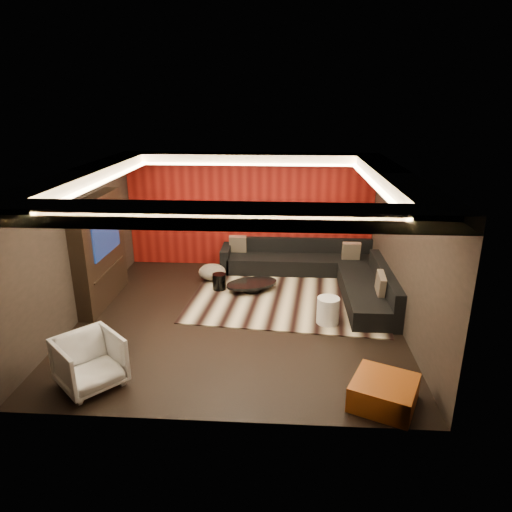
# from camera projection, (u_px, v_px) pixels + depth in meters

# --- Properties ---
(floor) EXTENTS (6.00, 6.00, 0.02)m
(floor) POSITION_uv_depth(u_px,v_px,m) (239.00, 318.00, 8.79)
(floor) COLOR black
(floor) RESTS_ON ground
(ceiling) EXTENTS (6.00, 6.00, 0.02)m
(ceiling) POSITION_uv_depth(u_px,v_px,m) (236.00, 171.00, 7.87)
(ceiling) COLOR silver
(ceiling) RESTS_ON ground
(wall_back) EXTENTS (6.00, 0.02, 2.80)m
(wall_back) POSITION_uv_depth(u_px,v_px,m) (250.00, 210.00, 11.17)
(wall_back) COLOR black
(wall_back) RESTS_ON ground
(wall_left) EXTENTS (0.02, 6.00, 2.80)m
(wall_left) POSITION_uv_depth(u_px,v_px,m) (77.00, 245.00, 8.51)
(wall_left) COLOR black
(wall_left) RESTS_ON ground
(wall_right) EXTENTS (0.02, 6.00, 2.80)m
(wall_right) POSITION_uv_depth(u_px,v_px,m) (405.00, 252.00, 8.15)
(wall_right) COLOR black
(wall_right) RESTS_ON ground
(red_feature_wall) EXTENTS (5.98, 0.05, 2.78)m
(red_feature_wall) POSITION_uv_depth(u_px,v_px,m) (250.00, 211.00, 11.13)
(red_feature_wall) COLOR #6B0C0A
(red_feature_wall) RESTS_ON ground
(soffit_back) EXTENTS (6.00, 0.60, 0.22)m
(soffit_back) POSITION_uv_depth(u_px,v_px,m) (249.00, 158.00, 10.45)
(soffit_back) COLOR silver
(soffit_back) RESTS_ON ground
(soffit_front) EXTENTS (6.00, 0.60, 0.22)m
(soffit_front) POSITION_uv_depth(u_px,v_px,m) (213.00, 215.00, 5.36)
(soffit_front) COLOR silver
(soffit_front) RESTS_ON ground
(soffit_left) EXTENTS (0.60, 4.80, 0.22)m
(soffit_left) POSITION_uv_depth(u_px,v_px,m) (85.00, 176.00, 8.07)
(soffit_left) COLOR silver
(soffit_left) RESTS_ON ground
(soffit_right) EXTENTS (0.60, 4.80, 0.22)m
(soffit_right) POSITION_uv_depth(u_px,v_px,m) (394.00, 179.00, 7.75)
(soffit_right) COLOR silver
(soffit_right) RESTS_ON ground
(cove_back) EXTENTS (4.80, 0.08, 0.04)m
(cove_back) POSITION_uv_depth(u_px,v_px,m) (248.00, 164.00, 10.16)
(cove_back) COLOR #FFD899
(cove_back) RESTS_ON ground
(cove_front) EXTENTS (4.80, 0.08, 0.04)m
(cove_front) POSITION_uv_depth(u_px,v_px,m) (217.00, 216.00, 5.71)
(cove_front) COLOR #FFD899
(cove_front) RESTS_ON ground
(cove_left) EXTENTS (0.08, 4.80, 0.04)m
(cove_left) POSITION_uv_depth(u_px,v_px,m) (104.00, 181.00, 8.08)
(cove_left) COLOR #FFD899
(cove_left) RESTS_ON ground
(cove_right) EXTENTS (0.08, 4.80, 0.04)m
(cove_right) POSITION_uv_depth(u_px,v_px,m) (374.00, 184.00, 7.80)
(cove_right) COLOR #FFD899
(cove_right) RESTS_ON ground
(tv_surround) EXTENTS (0.30, 2.00, 2.20)m
(tv_surround) POSITION_uv_depth(u_px,v_px,m) (100.00, 250.00, 9.16)
(tv_surround) COLOR black
(tv_surround) RESTS_ON ground
(tv_screen) EXTENTS (0.04, 1.30, 0.80)m
(tv_screen) POSITION_uv_depth(u_px,v_px,m) (106.00, 234.00, 9.04)
(tv_screen) COLOR black
(tv_screen) RESTS_ON ground
(tv_shelf) EXTENTS (0.04, 1.60, 0.04)m
(tv_shelf) POSITION_uv_depth(u_px,v_px,m) (110.00, 269.00, 9.28)
(tv_shelf) COLOR black
(tv_shelf) RESTS_ON ground
(rug) EXTENTS (4.26, 3.36, 0.02)m
(rug) POSITION_uv_depth(u_px,v_px,m) (288.00, 298.00, 9.63)
(rug) COLOR beige
(rug) RESTS_ON floor
(coffee_table) EXTENTS (1.50, 1.50, 0.19)m
(coffee_table) POSITION_uv_depth(u_px,v_px,m) (252.00, 286.00, 9.93)
(coffee_table) COLOR black
(coffee_table) RESTS_ON rug
(drum_stool) EXTENTS (0.37, 0.37, 0.35)m
(drum_stool) POSITION_uv_depth(u_px,v_px,m) (219.00, 282.00, 9.98)
(drum_stool) COLOR black
(drum_stool) RESTS_ON rug
(striped_pouf) EXTENTS (0.83, 0.83, 0.35)m
(striped_pouf) POSITION_uv_depth(u_px,v_px,m) (212.00, 272.00, 10.55)
(striped_pouf) COLOR beige
(striped_pouf) RESTS_ON rug
(white_side_table) EXTENTS (0.43, 0.43, 0.52)m
(white_side_table) POSITION_uv_depth(u_px,v_px,m) (328.00, 311.00, 8.46)
(white_side_table) COLOR white
(white_side_table) RESTS_ON floor
(orange_ottoman) EXTENTS (1.09, 1.09, 0.37)m
(orange_ottoman) POSITION_uv_depth(u_px,v_px,m) (384.00, 392.00, 6.24)
(orange_ottoman) COLOR #A15214
(orange_ottoman) RESTS_ON floor
(armchair) EXTENTS (1.19, 1.19, 0.78)m
(armchair) POSITION_uv_depth(u_px,v_px,m) (90.00, 362.00, 6.58)
(armchair) COLOR silver
(armchair) RESTS_ON floor
(sectional_sofa) EXTENTS (3.65, 3.50, 0.75)m
(sectional_sofa) POSITION_uv_depth(u_px,v_px,m) (322.00, 272.00, 10.36)
(sectional_sofa) COLOR black
(sectional_sofa) RESTS_ON floor
(throw_pillows) EXTENTS (3.26, 2.72, 0.50)m
(throw_pillows) POSITION_uv_depth(u_px,v_px,m) (318.00, 258.00, 10.19)
(throw_pillows) COLOR #C1A98D
(throw_pillows) RESTS_ON sectional_sofa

